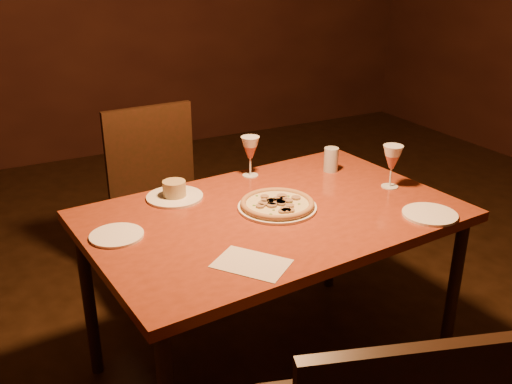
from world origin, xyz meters
name	(u,v)px	position (x,y,z in m)	size (l,w,h in m)	color
floor	(358,381)	(0.00, 0.00, 0.00)	(7.00, 7.00, 0.00)	#321E10
dining_table	(273,227)	(-0.29, 0.25, 0.69)	(1.49, 1.03, 0.76)	#92381E
chair_far	(162,194)	(-0.46, 1.10, 0.55)	(0.49, 0.49, 0.98)	black
pizza_plate	(277,204)	(-0.26, 0.27, 0.78)	(0.31, 0.31, 0.03)	white
ramekin_saucer	(175,193)	(-0.58, 0.55, 0.79)	(0.23, 0.23, 0.07)	white
wine_glass_far	(250,156)	(-0.19, 0.64, 0.85)	(0.08, 0.08, 0.18)	#B05A49
wine_glass_right	(392,167)	(0.28, 0.24, 0.85)	(0.08, 0.08, 0.19)	#B05A49
water_tumbler	(331,160)	(0.17, 0.52, 0.82)	(0.07, 0.07, 0.11)	#ADB7BD
side_plate_left	(117,235)	(-0.89, 0.32, 0.77)	(0.19, 0.19, 0.01)	white
side_plate_near	(430,214)	(0.23, -0.06, 0.77)	(0.21, 0.21, 0.01)	white
menu_card	(252,264)	(-0.55, -0.07, 0.76)	(0.16, 0.23, 0.00)	beige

